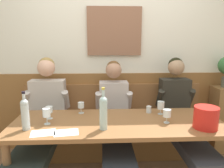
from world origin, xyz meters
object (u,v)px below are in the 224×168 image
object	(u,v)px
person_right_seat	(42,120)
wine_glass_by_bottle	(161,105)
person_center_right_seat	(115,119)
wine_glass_mid_left	(167,114)
wine_bottle_amber_mid	(25,113)
water_tumbler_right	(149,109)
ice_bucket	(206,118)
wall_bench	(114,134)
wine_bottle_clear_water	(103,112)
wine_glass_left_end	(49,110)
wine_glass_mid_right	(81,106)
wine_glass_center_rear	(47,113)
person_center_left_seat	(182,117)
dining_table	(118,129)

from	to	relation	value
person_right_seat	wine_glass_by_bottle	xyz separation A→B (m)	(1.33, -0.14, 0.20)
person_center_right_seat	wine_glass_mid_left	distance (m)	0.66
wine_bottle_amber_mid	water_tumbler_right	size ratio (longest dim) A/B	4.71
ice_bucket	wine_glass_mid_left	bearing A→B (deg)	155.88
wall_bench	wine_glass_by_bottle	distance (m)	0.89
wine_bottle_clear_water	water_tumbler_right	distance (m)	0.68
wine_glass_left_end	water_tumbler_right	distance (m)	1.08
wine_bottle_clear_water	water_tumbler_right	bearing A→B (deg)	40.05
person_right_seat	wine_bottle_clear_water	distance (m)	0.91
person_right_seat	ice_bucket	size ratio (longest dim) A/B	6.00
person_center_right_seat	wine_glass_mid_right	world-z (taller)	person_center_right_seat
person_center_right_seat	wine_bottle_clear_water	distance (m)	0.61
wine_glass_by_bottle	wine_bottle_clear_water	bearing A→B (deg)	-149.21
person_center_right_seat	person_right_seat	bearing A→B (deg)	-179.50
wall_bench	water_tumbler_right	distance (m)	0.76
wine_bottle_clear_water	wine_glass_center_rear	world-z (taller)	wine_bottle_clear_water
person_center_left_seat	wine_bottle_clear_water	bearing A→B (deg)	-150.73
person_center_left_seat	wine_glass_center_rear	world-z (taller)	person_center_left_seat
water_tumbler_right	person_right_seat	bearing A→B (deg)	175.88
wine_bottle_amber_mid	wine_glass_center_rear	xyz separation A→B (m)	(0.16, 0.12, -0.05)
dining_table	wine_glass_center_rear	distance (m)	0.72
dining_table	wine_glass_left_end	distance (m)	0.73
wine_glass_center_rear	water_tumbler_right	bearing A→B (deg)	15.10
person_center_left_seat	wine_glass_by_bottle	size ratio (longest dim) A/B	9.16
ice_bucket	wine_glass_mid_left	world-z (taller)	ice_bucket
ice_bucket	wine_glass_mid_right	world-z (taller)	ice_bucket
dining_table	wine_bottle_clear_water	distance (m)	0.35
person_right_seat	wine_glass_left_end	xyz separation A→B (m)	(0.15, -0.23, 0.20)
ice_bucket	wine_bottle_amber_mid	distance (m)	1.65
person_right_seat	water_tumbler_right	world-z (taller)	person_right_seat
person_right_seat	wine_glass_mid_right	world-z (taller)	person_right_seat
wall_bench	dining_table	size ratio (longest dim) A/B	1.14
person_center_right_seat	water_tumbler_right	bearing A→B (deg)	-14.27
person_center_right_seat	ice_bucket	bearing A→B (deg)	-33.98
ice_bucket	wine_bottle_clear_water	world-z (taller)	wine_bottle_clear_water
wall_bench	wine_bottle_clear_water	world-z (taller)	wine_bottle_clear_water
ice_bucket	person_right_seat	bearing A→B (deg)	161.99
wine_bottle_clear_water	wine_glass_by_bottle	size ratio (longest dim) A/B	2.72
person_right_seat	wine_glass_by_bottle	distance (m)	1.35
wine_glass_mid_left	wine_glass_center_rear	distance (m)	1.17
wine_glass_left_end	wine_glass_mid_left	world-z (taller)	wine_glass_mid_left
ice_bucket	wall_bench	bearing A→B (deg)	131.91
person_center_left_seat	wine_glass_mid_right	size ratio (longest dim) A/B	10.58
person_center_left_seat	wine_glass_mid_left	size ratio (longest dim) A/B	9.64
water_tumbler_right	person_center_right_seat	bearing A→B (deg)	165.73
dining_table	wine_bottle_clear_water	world-z (taller)	wine_bottle_clear_water
ice_bucket	water_tumbler_right	xyz separation A→B (m)	(-0.43, 0.45, -0.06)
wine_bottle_amber_mid	wine_glass_mid_left	bearing A→B (deg)	4.34
person_right_seat	ice_bucket	world-z (taller)	person_right_seat
ice_bucket	water_tumbler_right	bearing A→B (deg)	134.00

